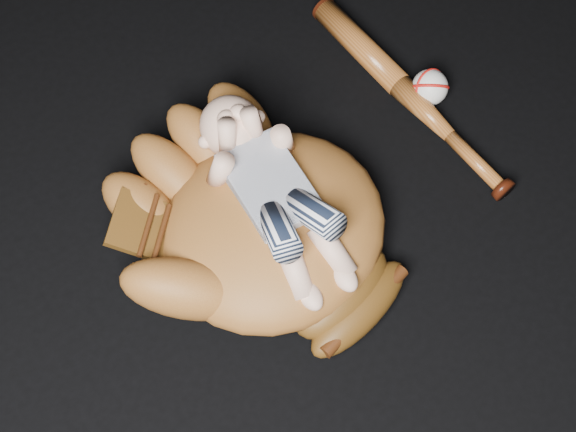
{
  "coord_description": "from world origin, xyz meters",
  "views": [
    {
      "loc": [
        -0.47,
        -0.58,
        1.31
      ],
      "look_at": [
        -0.06,
        -0.08,
        0.09
      ],
      "focal_mm": 55.0,
      "sensor_mm": 36.0,
      "label": 1
    }
  ],
  "objects_px": {
    "baseball_glove": "(273,224)",
    "baseball_bat": "(410,96)",
    "baseball": "(430,87)",
    "newborn_baby": "(279,198)"
  },
  "relations": [
    {
      "from": "newborn_baby",
      "to": "baseball_bat",
      "type": "distance_m",
      "value": 0.37
    },
    {
      "from": "baseball_glove",
      "to": "baseball_bat",
      "type": "height_order",
      "value": "baseball_glove"
    },
    {
      "from": "newborn_baby",
      "to": "baseball",
      "type": "relative_size",
      "value": 5.73
    },
    {
      "from": "newborn_baby",
      "to": "baseball_bat",
      "type": "xyz_separation_m",
      "value": [
        0.35,
        0.07,
        -0.11
      ]
    },
    {
      "from": "newborn_baby",
      "to": "baseball",
      "type": "xyz_separation_m",
      "value": [
        0.38,
        0.05,
        -0.1
      ]
    },
    {
      "from": "baseball_bat",
      "to": "baseball",
      "type": "distance_m",
      "value": 0.04
    },
    {
      "from": "newborn_baby",
      "to": "baseball_glove",
      "type": "bearing_deg",
      "value": -150.02
    },
    {
      "from": "newborn_baby",
      "to": "baseball",
      "type": "height_order",
      "value": "newborn_baby"
    },
    {
      "from": "baseball_glove",
      "to": "newborn_baby",
      "type": "distance_m",
      "value": 0.06
    },
    {
      "from": "baseball_glove",
      "to": "baseball_bat",
      "type": "bearing_deg",
      "value": 2.5
    }
  ]
}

